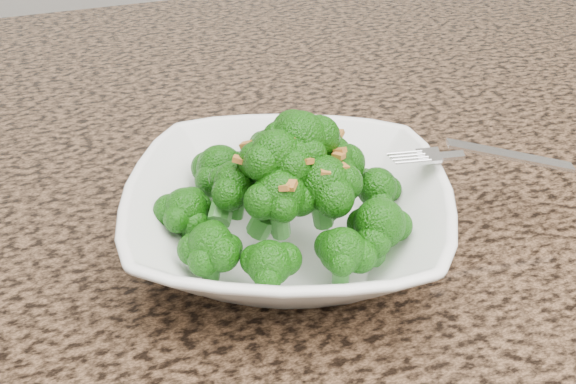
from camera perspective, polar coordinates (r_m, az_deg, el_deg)
name	(u,v)px	position (r m, az deg, el deg)	size (l,w,h in m)	color
granite_counter	(334,185)	(0.64, 3.68, 0.58)	(1.64, 1.04, 0.03)	brown
bowl	(288,218)	(0.51, 0.00, -2.07)	(0.23, 0.23, 0.06)	white
broccoli_pile	(288,143)	(0.48, 0.00, 3.90)	(0.20, 0.20, 0.07)	#155A0A
garlic_topping	(288,94)	(0.47, 0.00, 7.77)	(0.12, 0.12, 0.01)	#B4732B
fork	(455,155)	(0.54, 13.02, 2.84)	(0.16, 0.03, 0.01)	silver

